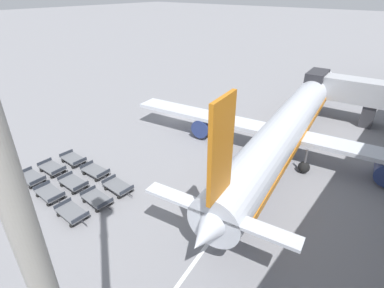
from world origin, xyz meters
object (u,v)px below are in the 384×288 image
at_px(baggage_dolly_row_near_col_a, 32,178).
at_px(baggage_dolly_row_near_col_b, 50,194).
at_px(baggage_dolly_row_mid_b_col_b, 95,171).
at_px(baggage_dolly_row_mid_a_col_a, 52,168).
at_px(baggage_dolly_row_mid_b_col_a, 73,159).
at_px(baggage_dolly_row_near_col_c, 72,213).
at_px(baggage_dolly_row_mid_a_col_b, 73,183).
at_px(baggage_dolly_row_mid_a_col_c, 97,199).
at_px(baggage_dolly_row_mid_b_col_c, 118,187).
at_px(airplane, 289,125).

bearing_deg(baggage_dolly_row_near_col_a, baggage_dolly_row_near_col_b, -2.76).
xyz_separation_m(baggage_dolly_row_near_col_a, baggage_dolly_row_mid_b_col_b, (3.86, 4.65, 0.00)).
distance_m(baggage_dolly_row_mid_a_col_a, baggage_dolly_row_mid_b_col_a, 2.39).
relative_size(baggage_dolly_row_near_col_c, baggage_dolly_row_mid_a_col_b, 1.00).
relative_size(baggage_dolly_row_near_col_c, baggage_dolly_row_mid_a_col_c, 1.00).
bearing_deg(baggage_dolly_row_mid_b_col_b, baggage_dolly_row_near_col_c, -52.64).
distance_m(baggage_dolly_row_near_col_b, baggage_dolly_row_near_col_c, 3.94).
xyz_separation_m(baggage_dolly_row_mid_b_col_b, baggage_dolly_row_mid_b_col_c, (3.93, -0.27, 0.00)).
distance_m(baggage_dolly_row_near_col_a, baggage_dolly_row_mid_a_col_a, 2.19).
xyz_separation_m(baggage_dolly_row_mid_a_col_c, baggage_dolly_row_mid_b_col_a, (-7.82, 2.57, 0.00)).
relative_size(baggage_dolly_row_mid_a_col_c, baggage_dolly_row_mid_b_col_c, 1.00).
height_order(baggage_dolly_row_mid_a_col_a, baggage_dolly_row_mid_a_col_c, same).
xyz_separation_m(baggage_dolly_row_mid_a_col_a, baggage_dolly_row_mid_b_col_b, (3.96, 2.46, 0.00)).
bearing_deg(baggage_dolly_row_mid_b_col_b, baggage_dolly_row_mid_a_col_c, -33.76).
relative_size(baggage_dolly_row_mid_a_col_a, baggage_dolly_row_mid_b_col_c, 1.00).
distance_m(baggage_dolly_row_near_col_b, baggage_dolly_row_mid_a_col_b, 2.28).
relative_size(baggage_dolly_row_near_col_b, baggage_dolly_row_mid_a_col_b, 1.00).
bearing_deg(baggage_dolly_row_near_col_a, baggage_dolly_row_mid_b_col_b, 50.28).
relative_size(airplane, baggage_dolly_row_mid_b_col_c, 11.82).
bearing_deg(baggage_dolly_row_mid_a_col_b, baggage_dolly_row_near_col_b, -95.48).
height_order(baggage_dolly_row_mid_a_col_c, baggage_dolly_row_mid_b_col_b, same).
bearing_deg(baggage_dolly_row_mid_a_col_b, baggage_dolly_row_near_col_c, -33.53).
relative_size(airplane, baggage_dolly_row_mid_b_col_b, 11.84).
xyz_separation_m(baggage_dolly_row_mid_a_col_a, baggage_dolly_row_mid_b_col_a, (0.09, 2.39, 0.00)).
bearing_deg(baggage_dolly_row_near_col_b, baggage_dolly_row_mid_b_col_c, 48.54).
bearing_deg(baggage_dolly_row_mid_b_col_b, baggage_dolly_row_mid_b_col_a, -178.98).
bearing_deg(baggage_dolly_row_mid_a_col_c, baggage_dolly_row_near_col_b, -151.46).
bearing_deg(baggage_dolly_row_mid_a_col_c, baggage_dolly_row_near_col_c, -92.51).
bearing_deg(baggage_dolly_row_mid_a_col_a, baggage_dolly_row_mid_b_col_a, 87.96).
distance_m(airplane, baggage_dolly_row_near_col_a, 27.42).
height_order(baggage_dolly_row_near_col_b, baggage_dolly_row_mid_b_col_b, same).
bearing_deg(baggage_dolly_row_near_col_b, baggage_dolly_row_mid_a_col_a, 148.45).
xyz_separation_m(baggage_dolly_row_near_col_a, baggage_dolly_row_mid_a_col_b, (3.98, 2.09, 0.00)).
relative_size(baggage_dolly_row_mid_a_col_b, baggage_dolly_row_mid_b_col_a, 1.00).
bearing_deg(baggage_dolly_row_mid_a_col_b, baggage_dolly_row_near_col_a, -152.35).
xyz_separation_m(baggage_dolly_row_mid_a_col_c, baggage_dolly_row_mid_b_col_b, (-3.94, 2.64, 0.00)).
bearing_deg(baggage_dolly_row_mid_b_col_c, baggage_dolly_row_near_col_c, -91.13).
xyz_separation_m(baggage_dolly_row_near_col_c, baggage_dolly_row_mid_a_col_c, (0.10, 2.39, 0.00)).
bearing_deg(baggage_dolly_row_near_col_b, baggage_dolly_row_mid_a_col_b, 84.52).
height_order(airplane, baggage_dolly_row_mid_a_col_b, airplane).
bearing_deg(baggage_dolly_row_mid_a_col_c, airplane, 64.41).
height_order(baggage_dolly_row_near_col_a, baggage_dolly_row_mid_b_col_a, same).
xyz_separation_m(baggage_dolly_row_mid_a_col_b, baggage_dolly_row_mid_b_col_a, (-4.00, 2.49, 0.00)).
bearing_deg(baggage_dolly_row_mid_b_col_b, baggage_dolly_row_mid_a_col_a, -148.16).
distance_m(baggage_dolly_row_near_col_c, baggage_dolly_row_mid_b_col_c, 4.75).
relative_size(baggage_dolly_row_near_col_c, baggage_dolly_row_mid_b_col_a, 1.00).
bearing_deg(baggage_dolly_row_mid_b_col_c, baggage_dolly_row_mid_a_col_b, -148.99).
xyz_separation_m(baggage_dolly_row_near_col_a, baggage_dolly_row_mid_a_col_a, (-0.10, 2.19, 0.00)).
height_order(airplane, baggage_dolly_row_near_col_a, airplane).
bearing_deg(baggage_dolly_row_mid_b_col_b, baggage_dolly_row_near_col_b, -91.15).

